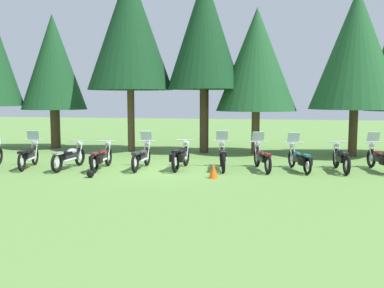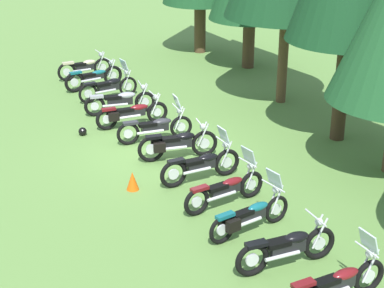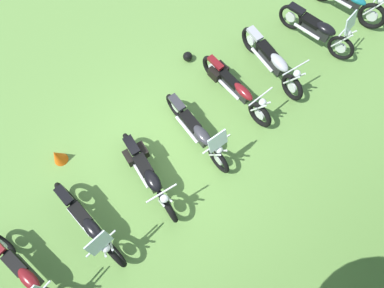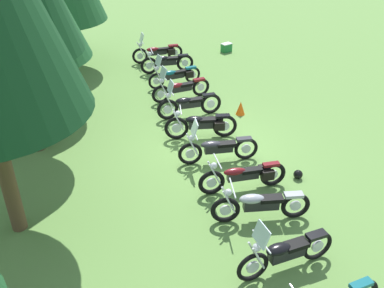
# 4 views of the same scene
# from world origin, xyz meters

# --- Properties ---
(ground_plane) EXTENTS (80.00, 80.00, 0.00)m
(ground_plane) POSITION_xyz_m (0.00, 0.00, 0.00)
(ground_plane) COLOR #608C42
(motorcycle_0) EXTENTS (0.70, 2.17, 1.02)m
(motorcycle_0) POSITION_xyz_m (-7.74, -1.13, 0.46)
(motorcycle_0) COLOR black
(motorcycle_0) RESTS_ON ground_plane
(motorcycle_1) EXTENTS (0.88, 2.26, 1.03)m
(motorcycle_1) POSITION_xyz_m (-6.37, -0.98, 0.45)
(motorcycle_1) COLOR black
(motorcycle_1) RESTS_ON ground_plane
(motorcycle_2) EXTENTS (0.84, 2.20, 1.36)m
(motorcycle_2) POSITION_xyz_m (-4.99, -0.66, 0.48)
(motorcycle_2) COLOR black
(motorcycle_2) RESTS_ON ground_plane
(motorcycle_3) EXTENTS (0.76, 2.38, 1.00)m
(motorcycle_3) POSITION_xyz_m (-3.41, -0.56, 0.46)
(motorcycle_3) COLOR black
(motorcycle_3) RESTS_ON ground_plane
(motorcycle_4) EXTENTS (0.71, 2.37, 1.00)m
(motorcycle_4) POSITION_xyz_m (-2.19, -0.47, 0.44)
(motorcycle_4) COLOR black
(motorcycle_4) RESTS_ON ground_plane
(motorcycle_5) EXTENTS (0.71, 2.33, 1.36)m
(motorcycle_5) POSITION_xyz_m (-0.80, 0.00, 0.47)
(motorcycle_5) COLOR black
(motorcycle_5) RESTS_ON ground_plane
(motorcycle_6) EXTENTS (0.67, 2.29, 1.03)m
(motorcycle_6) POSITION_xyz_m (0.63, 0.24, 0.48)
(motorcycle_6) COLOR black
(motorcycle_6) RESTS_ON ground_plane
(motorcycle_7) EXTENTS (0.70, 2.27, 1.38)m
(motorcycle_7) POSITION_xyz_m (2.14, 0.48, 0.48)
(motorcycle_7) COLOR black
(motorcycle_7) RESTS_ON ground_plane
(motorcycle_8) EXTENTS (0.90, 2.23, 1.36)m
(motorcycle_8) POSITION_xyz_m (3.57, 0.63, 0.45)
(motorcycle_8) COLOR black
(motorcycle_8) RESTS_ON ground_plane
(motorcycle_9) EXTENTS (0.99, 2.14, 1.34)m
(motorcycle_9) POSITION_xyz_m (4.89, 0.70, 0.45)
(motorcycle_9) COLOR black
(motorcycle_9) RESTS_ON ground_plane
(motorcycle_10) EXTENTS (0.74, 2.28, 1.02)m
(motorcycle_10) POSITION_xyz_m (6.34, 0.94, 0.46)
(motorcycle_10) COLOR black
(motorcycle_10) RESTS_ON ground_plane
(motorcycle_11) EXTENTS (0.78, 2.31, 1.37)m
(motorcycle_11) POSITION_xyz_m (7.71, 1.23, 0.46)
(motorcycle_11) COLOR black
(motorcycle_11) RESTS_ON ground_plane
(traffic_cone) EXTENTS (0.32, 0.32, 0.48)m
(traffic_cone) POSITION_xyz_m (2.09, -1.32, 0.24)
(traffic_cone) COLOR #EA590F
(traffic_cone) RESTS_ON ground_plane
(dropped_helmet) EXTENTS (0.25, 0.25, 0.25)m
(dropped_helmet) POSITION_xyz_m (-1.89, -2.04, 0.13)
(dropped_helmet) COLOR black
(dropped_helmet) RESTS_ON ground_plane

